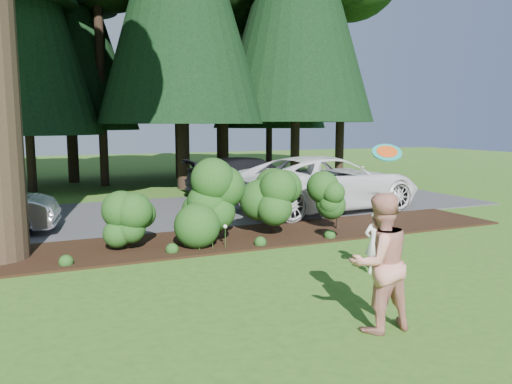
# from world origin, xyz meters

# --- Properties ---
(ground) EXTENTS (80.00, 80.00, 0.00)m
(ground) POSITION_xyz_m (0.00, 0.00, 0.00)
(ground) COLOR #345B1A
(ground) RESTS_ON ground
(mulch_bed) EXTENTS (16.00, 2.50, 0.05)m
(mulch_bed) POSITION_xyz_m (0.00, 3.25, 0.03)
(mulch_bed) COLOR black
(mulch_bed) RESTS_ON ground
(driveway) EXTENTS (22.00, 6.00, 0.03)m
(driveway) POSITION_xyz_m (0.00, 7.50, 0.01)
(driveway) COLOR #38383A
(driveway) RESTS_ON ground
(shrub_row) EXTENTS (6.53, 1.60, 1.61)m
(shrub_row) POSITION_xyz_m (0.77, 3.14, 0.81)
(shrub_row) COLOR #1D4B17
(shrub_row) RESTS_ON ground
(lily_cluster) EXTENTS (0.69, 0.09, 0.57)m
(lily_cluster) POSITION_xyz_m (-0.30, 2.40, 0.50)
(lily_cluster) COLOR #1D4B17
(lily_cluster) RESTS_ON ground
(car_white_suv) EXTENTS (6.52, 3.43, 1.75)m
(car_white_suv) POSITION_xyz_m (4.73, 5.82, 0.90)
(car_white_suv) COLOR white
(car_white_suv) RESTS_ON driveway
(car_dark_suv) EXTENTS (5.14, 2.12, 1.49)m
(car_dark_suv) POSITION_xyz_m (3.82, 9.80, 0.77)
(car_dark_suv) COLOR black
(car_dark_suv) RESTS_ON driveway
(child) EXTENTS (0.48, 0.36, 1.19)m
(child) POSITION_xyz_m (1.94, -0.42, 0.60)
(child) COLOR white
(child) RESTS_ON ground
(adult) EXTENTS (0.92, 0.72, 1.88)m
(adult) POSITION_xyz_m (0.38, -2.55, 0.94)
(adult) COLOR red
(adult) RESTS_ON ground
(frisbee) EXTENTS (0.60, 0.50, 0.41)m
(frisbee) POSITION_xyz_m (2.20, -0.34, 2.26)
(frisbee) COLOR teal
(frisbee) RESTS_ON ground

